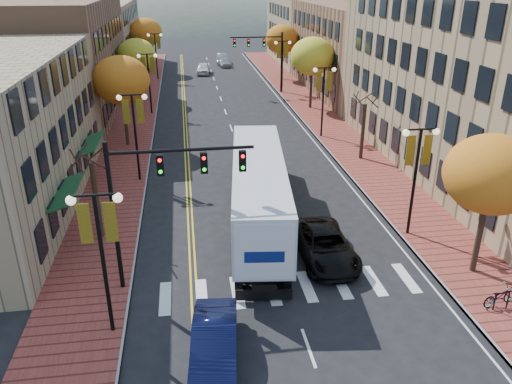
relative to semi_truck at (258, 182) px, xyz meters
name	(u,v)px	position (x,y,z in m)	size (l,w,h in m)	color
ground	(297,315)	(0.35, -8.85, -2.42)	(200.00, 200.00, 0.00)	black
sidewalk_left	(136,118)	(-8.65, 23.65, -2.35)	(4.00, 85.00, 0.15)	brown
sidewalk_right	(314,112)	(9.35, 23.65, -2.35)	(4.00, 85.00, 0.15)	brown
building_left_mid	(50,58)	(-16.65, 27.15, 3.08)	(12.00, 24.00, 11.00)	brown
building_left_far	(91,37)	(-16.65, 52.15, 2.33)	(12.00, 26.00, 9.50)	#9E8966
building_right_near	(510,62)	(18.85, 7.15, 5.08)	(15.00, 28.00, 15.00)	#997F5B
building_right_mid	(373,48)	(18.85, 33.15, 2.58)	(15.00, 24.00, 10.00)	brown
building_right_far	(324,26)	(18.85, 55.15, 3.08)	(15.00, 20.00, 11.00)	#9E8966
tree_left_a	(97,201)	(-8.65, -0.85, -0.17)	(0.28, 0.28, 4.20)	#382619
tree_left_b	(121,80)	(-8.65, 15.15, 3.02)	(4.48, 4.48, 7.21)	#382619
tree_left_c	(137,55)	(-8.65, 31.15, 2.63)	(4.16, 4.16, 6.69)	#382619
tree_left_d	(146,32)	(-8.65, 49.15, 3.18)	(4.61, 4.61, 7.42)	#382619
tree_right_a	(492,174)	(9.35, -6.85, 2.63)	(4.16, 4.16, 6.69)	#382619
tree_right_b	(363,132)	(9.35, 9.15, -0.17)	(0.28, 0.28, 4.20)	#382619
tree_right_c	(312,56)	(9.35, 25.15, 3.02)	(4.48, 4.48, 7.21)	#382619
tree_right_d	(282,39)	(9.35, 41.15, 2.87)	(4.35, 4.35, 7.00)	#382619
lamp_left_a	(100,238)	(-7.15, -8.85, 1.87)	(1.96, 0.36, 6.05)	black
lamp_left_b	(134,121)	(-7.15, 7.15, 1.87)	(1.96, 0.36, 6.05)	black
lamp_left_c	(148,72)	(-7.15, 25.15, 1.87)	(1.96, 0.36, 6.05)	black
lamp_left_d	(156,47)	(-7.15, 43.15, 1.87)	(1.96, 0.36, 6.05)	black
lamp_right_a	(417,161)	(7.85, -2.85, 1.87)	(1.96, 0.36, 6.05)	black
lamp_right_b	(324,88)	(7.85, 15.15, 1.87)	(1.96, 0.36, 6.05)	black
lamp_right_c	(283,56)	(7.85, 33.15, 1.87)	(1.96, 0.36, 6.05)	black
traffic_mast_near	(158,187)	(-5.13, -5.85, 2.50)	(6.10, 0.35, 7.00)	black
traffic_mast_far	(265,51)	(5.83, 33.15, 2.50)	(6.10, 0.34, 7.00)	black
semi_truck	(258,182)	(0.00, 0.00, 0.00)	(4.52, 16.77, 4.14)	black
navy_sedan	(215,343)	(-3.23, -10.96, -1.65)	(1.63, 4.68, 1.54)	black
black_suv	(325,245)	(2.69, -4.59, -1.67)	(2.51, 5.45, 1.51)	black
car_far_white	(203,69)	(-0.89, 47.00, -1.66)	(1.79, 4.45, 1.52)	silver
car_far_silver	(224,62)	(2.60, 52.95, -1.80)	(1.75, 4.31, 1.25)	#97989E
car_far_oncoming	(222,58)	(2.56, 56.58, -1.69)	(1.56, 4.47, 1.47)	#AAAAB2
bicycle	(499,296)	(8.95, -9.55, -1.83)	(0.59, 1.68, 0.88)	gray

